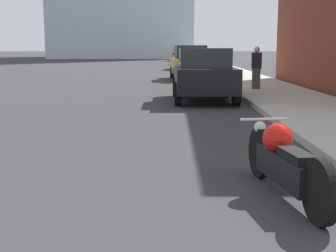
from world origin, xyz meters
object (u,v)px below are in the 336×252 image
at_px(parked_car_yellow, 190,63).
at_px(pedestrian, 256,67).
at_px(motorcycle, 284,161).
at_px(parked_car_red, 180,54).
at_px(parked_car_black, 204,74).
at_px(parked_car_blue, 186,56).
at_px(parked_car_white, 188,59).

relative_size(parked_car_yellow, pedestrian, 2.49).
bearing_deg(pedestrian, motorcycle, -98.60).
height_order(parked_car_red, pedestrian, pedestrian).
distance_m(parked_car_black, parked_car_red, 44.69).
relative_size(motorcycle, parked_car_yellow, 0.60).
xyz_separation_m(motorcycle, parked_car_blue, (0.08, 41.86, 0.41)).
distance_m(motorcycle, parked_car_yellow, 20.02).
bearing_deg(motorcycle, parked_car_yellow, 82.18).
relative_size(parked_car_black, parked_car_yellow, 0.98).
bearing_deg(parked_car_white, pedestrian, -89.65).
bearing_deg(parked_car_black, motorcycle, -89.45).
height_order(parked_car_yellow, pedestrian, parked_car_yellow).
distance_m(parked_car_yellow, parked_car_red, 34.48).
relative_size(parked_car_white, parked_car_red, 0.99).
xyz_separation_m(motorcycle, parked_car_white, (-0.09, 31.60, 0.43)).
xyz_separation_m(parked_car_black, pedestrian, (2.20, 2.87, 0.10)).
bearing_deg(parked_car_black, pedestrian, 51.55).
bearing_deg(parked_car_white, parked_car_red, 84.76).
bearing_deg(parked_car_red, parked_car_white, -86.67).
bearing_deg(parked_car_yellow, parked_car_red, 85.69).
relative_size(motorcycle, parked_car_black, 0.61).
relative_size(parked_car_yellow, parked_car_red, 0.91).
height_order(parked_car_yellow, parked_car_blue, parked_car_yellow).
xyz_separation_m(parked_car_white, parked_car_red, (-0.18, 22.89, -0.02)).
height_order(parked_car_blue, pedestrian, pedestrian).
bearing_deg(pedestrian, parked_car_white, 96.04).
relative_size(motorcycle, parked_car_blue, 0.62).
bearing_deg(parked_car_black, parked_car_yellow, 89.25).
bearing_deg(pedestrian, parked_car_yellow, 107.07).
xyz_separation_m(parked_car_black, parked_car_yellow, (-0.06, 10.21, 0.04)).
distance_m(parked_car_blue, pedestrian, 29.25).
xyz_separation_m(parked_car_yellow, parked_car_white, (0.25, 11.59, -0.06)).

